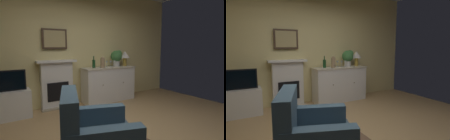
# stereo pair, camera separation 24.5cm
# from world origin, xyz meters

# --- Properties ---
(wall_rear) EXTENTS (6.06, 0.06, 2.83)m
(wall_rear) POSITION_xyz_m (0.00, 2.24, 1.42)
(wall_rear) COLOR #EAD68C
(wall_rear) RESTS_ON ground_plane
(fireplace_unit) EXTENTS (0.87, 0.30, 1.10)m
(fireplace_unit) POSITION_xyz_m (-0.49, 2.11, 0.55)
(fireplace_unit) COLOR white
(fireplace_unit) RESTS_ON ground_plane
(framed_picture) EXTENTS (0.55, 0.04, 0.45)m
(framed_picture) POSITION_xyz_m (-0.49, 2.15, 1.57)
(framed_picture) COLOR #473323
(sideboard_cabinet) EXTENTS (1.40, 0.49, 0.88)m
(sideboard_cabinet) POSITION_xyz_m (0.79, 1.93, 0.44)
(sideboard_cabinet) COLOR white
(sideboard_cabinet) RESTS_ON ground_plane
(table_lamp) EXTENTS (0.26, 0.26, 0.40)m
(table_lamp) POSITION_xyz_m (1.32, 1.93, 1.16)
(table_lamp) COLOR #B79338
(table_lamp) RESTS_ON sideboard_cabinet
(wine_bottle) EXTENTS (0.08, 0.08, 0.29)m
(wine_bottle) POSITION_xyz_m (0.38, 1.96, 0.99)
(wine_bottle) COLOR #193F1E
(wine_bottle) RESTS_ON sideboard_cabinet
(wine_glass_left) EXTENTS (0.07, 0.07, 0.16)m
(wine_glass_left) POSITION_xyz_m (0.73, 1.91, 1.00)
(wine_glass_left) COLOR silver
(wine_glass_left) RESTS_ON sideboard_cabinet
(wine_glass_center) EXTENTS (0.07, 0.07, 0.16)m
(wine_glass_center) POSITION_xyz_m (0.84, 1.89, 1.00)
(wine_glass_center) COLOR silver
(wine_glass_center) RESTS_ON sideboard_cabinet
(wine_glass_right) EXTENTS (0.07, 0.07, 0.16)m
(wine_glass_right) POSITION_xyz_m (0.95, 1.90, 1.00)
(wine_glass_right) COLOR silver
(wine_glass_right) RESTS_ON sideboard_cabinet
(vase_decorative) EXTENTS (0.11, 0.11, 0.28)m
(vase_decorative) POSITION_xyz_m (0.59, 1.88, 1.02)
(vase_decorative) COLOR #9E7F5B
(vase_decorative) RESTS_ON sideboard_cabinet
(tv_cabinet) EXTENTS (0.75, 0.42, 0.55)m
(tv_cabinet) POSITION_xyz_m (-1.47, 1.95, 0.28)
(tv_cabinet) COLOR white
(tv_cabinet) RESTS_ON ground_plane
(tv_set) EXTENTS (0.62, 0.07, 0.40)m
(tv_set) POSITION_xyz_m (-1.47, 1.92, 0.75)
(tv_set) COLOR black
(tv_set) RESTS_ON tv_cabinet
(potted_plant_small) EXTENTS (0.30, 0.30, 0.43)m
(potted_plant_small) POSITION_xyz_m (1.08, 1.98, 1.14)
(potted_plant_small) COLOR beige
(potted_plant_small) RESTS_ON sideboard_cabinet
(armchair) EXTENTS (1.01, 0.98, 0.92)m
(armchair) POSITION_xyz_m (-0.77, -0.30, 0.38)
(armchair) COLOR #3F596B
(armchair) RESTS_ON ground_plane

